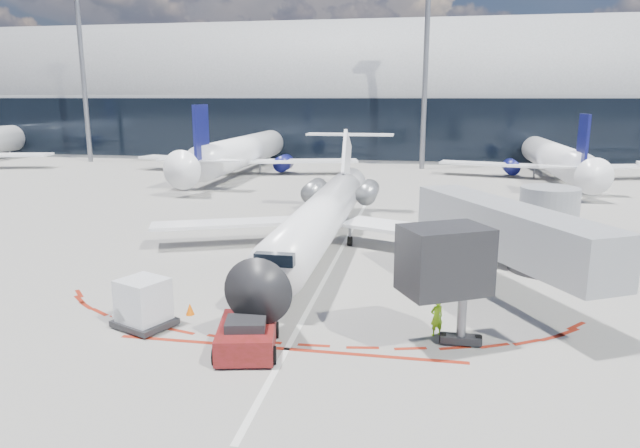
% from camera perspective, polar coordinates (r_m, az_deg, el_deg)
% --- Properties ---
extents(ground, '(260.00, 260.00, 0.00)m').
position_cam_1_polar(ground, '(33.55, 1.22, -4.20)').
color(ground, slate).
rests_on(ground, ground).
extents(apron_centerline, '(0.25, 40.00, 0.01)m').
position_cam_1_polar(apron_centerline, '(35.45, 1.72, -3.27)').
color(apron_centerline, silver).
rests_on(apron_centerline, ground).
extents(apron_stop_bar, '(14.00, 0.25, 0.01)m').
position_cam_1_polar(apron_stop_bar, '(22.97, -3.34, -12.37)').
color(apron_stop_bar, maroon).
rests_on(apron_stop_bar, ground).
extents(terminal_building, '(150.00, 24.15, 24.00)m').
position_cam_1_polar(terminal_building, '(96.84, 7.34, 11.80)').
color(terminal_building, '#97999C').
rests_on(terminal_building, ground).
extents(jet_bridge, '(10.03, 15.20, 4.90)m').
position_cam_1_polar(jet_bridge, '(29.89, 19.19, -1.04)').
color(jet_bridge, gray).
rests_on(jet_bridge, ground).
extents(light_mast_west, '(0.70, 0.70, 25.00)m').
position_cam_1_polar(light_mast_west, '(94.12, -22.58, 13.37)').
color(light_mast_west, slate).
rests_on(light_mast_west, ground).
extents(light_mast_centre, '(0.70, 0.70, 25.00)m').
position_cam_1_polar(light_mast_centre, '(79.79, 10.48, 14.41)').
color(light_mast_centre, slate).
rests_on(light_mast_centre, ground).
extents(regional_jet, '(23.33, 28.77, 7.20)m').
position_cam_1_polar(regional_jet, '(36.42, 0.42, 1.05)').
color(regional_jet, white).
rests_on(regional_jet, ground).
extents(pushback_tug, '(2.93, 5.61, 1.43)m').
position_cam_1_polar(pushback_tug, '(22.73, -7.31, -11.01)').
color(pushback_tug, '#4F120B').
rests_on(pushback_tug, ground).
extents(ramp_worker, '(0.70, 0.63, 1.60)m').
position_cam_1_polar(ramp_worker, '(24.34, 11.59, -9.10)').
color(ramp_worker, '#A0F619').
rests_on(ramp_worker, ground).
extents(uld_container, '(2.87, 2.69, 2.15)m').
position_cam_1_polar(uld_container, '(25.71, -17.24, -7.61)').
color(uld_container, black).
rests_on(uld_container, ground).
extents(safety_cone_left, '(0.39, 0.39, 0.54)m').
position_cam_1_polar(safety_cone_left, '(26.85, -12.87, -8.28)').
color(safety_cone_left, '#DF5904').
rests_on(safety_cone_left, ground).
extents(bg_airliner_1, '(34.49, 36.52, 11.16)m').
position_cam_1_polar(bg_airliner_1, '(75.01, -7.58, 9.35)').
color(bg_airliner_1, white).
rests_on(bg_airliner_1, ground).
extents(bg_airliner_2, '(31.19, 33.03, 10.09)m').
position_cam_1_polar(bg_airliner_2, '(75.31, 22.29, 8.13)').
color(bg_airliner_2, white).
rests_on(bg_airliner_2, ground).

